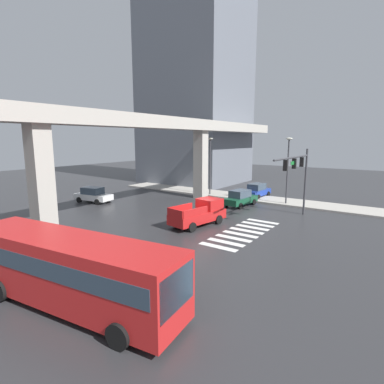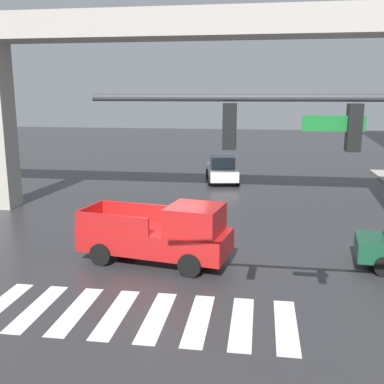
{
  "view_description": "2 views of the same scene",
  "coord_description": "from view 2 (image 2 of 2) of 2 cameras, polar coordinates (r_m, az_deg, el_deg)",
  "views": [
    {
      "loc": [
        -20.57,
        -14.13,
        7.05
      ],
      "look_at": [
        0.4,
        0.58,
        2.59
      ],
      "focal_mm": 28.39,
      "sensor_mm": 36.0,
      "label": 1
    },
    {
      "loc": [
        3.09,
        -15.17,
        5.67
      ],
      "look_at": [
        0.43,
        2.44,
        1.83
      ],
      "focal_mm": 42.83,
      "sensor_mm": 36.0,
      "label": 2
    }
  ],
  "objects": [
    {
      "name": "sedan_white",
      "position": [
        30.07,
        3.76,
        2.91
      ],
      "size": [
        2.49,
        4.53,
        1.72
      ],
      "color": "silver",
      "rests_on": "ground"
    },
    {
      "name": "ground_plane",
      "position": [
        16.49,
        -2.76,
        -7.98
      ],
      "size": [
        120.0,
        120.0,
        0.0
      ],
      "primitive_type": "plane",
      "color": "#2D2D30"
    },
    {
      "name": "pickup_truck",
      "position": [
        15.62,
        -3.64,
        -5.31
      ],
      "size": [
        5.35,
        2.77,
        2.08
      ],
      "color": "red",
      "rests_on": "ground"
    },
    {
      "name": "crosswalk_stripes",
      "position": [
        12.47,
        -6.96,
        -14.97
      ],
      "size": [
        8.25,
        2.8,
        0.01
      ],
      "color": "silver",
      "rests_on": "ground"
    },
    {
      "name": "elevated_overpass",
      "position": [
        21.42,
        0.27,
        18.27
      ],
      "size": [
        55.95,
        2.21,
        9.28
      ],
      "color": "#ADA89E",
      "rests_on": "ground"
    }
  ]
}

